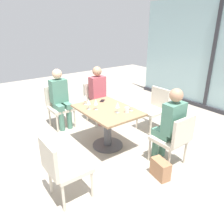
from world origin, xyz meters
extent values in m
plane|color=#A89E8E|center=(0.00, 0.00, 0.00)|extent=(12.00, 12.00, 0.00)
cube|color=#95B7BC|center=(0.00, 3.20, 1.35)|extent=(4.45, 0.03, 2.70)
cube|color=#2D2D33|center=(0.00, 3.17, 1.35)|extent=(0.08, 0.06, 2.70)
cube|color=#2D2D33|center=(0.00, 3.17, 0.05)|extent=(4.45, 0.10, 0.10)
cube|color=#997551|center=(0.00, 0.00, 0.71)|extent=(1.16, 0.83, 0.04)
cylinder|color=#4C4C51|center=(0.00, 0.00, 0.35)|extent=(0.14, 0.14, 0.69)
cylinder|color=#4C4C51|center=(0.00, 0.00, 0.01)|extent=(0.56, 0.56, 0.02)
cube|color=beige|center=(0.99, 0.48, 0.42)|extent=(0.46, 0.46, 0.06)
cube|color=beige|center=(1.24, 0.48, 0.66)|extent=(0.05, 0.46, 0.42)
cylinder|color=beige|center=(0.79, 0.68, 0.20)|extent=(0.04, 0.04, 0.39)
cylinder|color=beige|center=(0.79, 0.28, 0.20)|extent=(0.04, 0.04, 0.39)
cylinder|color=beige|center=(1.19, 0.68, 0.20)|extent=(0.04, 0.04, 0.39)
cylinder|color=beige|center=(1.19, 0.28, 0.20)|extent=(0.04, 0.04, 0.39)
cube|color=beige|center=(-0.99, 0.48, 0.42)|extent=(0.46, 0.46, 0.06)
cube|color=beige|center=(-1.24, 0.48, 0.66)|extent=(0.05, 0.46, 0.42)
cylinder|color=beige|center=(-0.79, 0.28, 0.20)|extent=(0.04, 0.04, 0.39)
cylinder|color=beige|center=(-0.79, 0.68, 0.20)|extent=(0.04, 0.04, 0.39)
cylinder|color=beige|center=(-1.19, 0.28, 0.20)|extent=(0.04, 0.04, 0.39)
cylinder|color=beige|center=(-1.19, 0.68, 0.20)|extent=(0.04, 0.04, 0.39)
cube|color=beige|center=(-1.25, -0.32, 0.42)|extent=(0.46, 0.46, 0.06)
cube|color=beige|center=(-1.50, -0.32, 0.66)|extent=(0.05, 0.46, 0.42)
cylinder|color=beige|center=(-1.05, -0.52, 0.20)|extent=(0.04, 0.04, 0.39)
cylinder|color=beige|center=(-1.05, -0.12, 0.20)|extent=(0.04, 0.04, 0.39)
cylinder|color=beige|center=(-1.45, -0.52, 0.20)|extent=(0.04, 0.04, 0.39)
cylinder|color=beige|center=(-1.45, -0.12, 0.20)|extent=(0.04, 0.04, 0.39)
cube|color=beige|center=(0.72, -1.11, 0.42)|extent=(0.46, 0.46, 0.06)
cube|color=beige|center=(0.72, -1.36, 0.66)|extent=(0.46, 0.05, 0.42)
cylinder|color=beige|center=(0.92, -0.91, 0.20)|extent=(0.04, 0.04, 0.39)
cylinder|color=beige|center=(0.52, -0.91, 0.20)|extent=(0.04, 0.04, 0.39)
cylinder|color=beige|center=(0.92, -1.31, 0.20)|extent=(0.04, 0.04, 0.39)
cylinder|color=beige|center=(0.52, -1.31, 0.20)|extent=(0.04, 0.04, 0.39)
cube|color=beige|center=(0.00, 1.11, 0.42)|extent=(0.46, 0.46, 0.06)
cube|color=beige|center=(0.00, 1.36, 0.66)|extent=(0.46, 0.05, 0.42)
cylinder|color=beige|center=(-0.20, 0.91, 0.20)|extent=(0.04, 0.04, 0.39)
cylinder|color=beige|center=(0.20, 0.91, 0.20)|extent=(0.04, 0.04, 0.39)
cylinder|color=beige|center=(-0.20, 1.31, 0.20)|extent=(0.04, 0.04, 0.39)
cylinder|color=beige|center=(0.20, 1.31, 0.20)|extent=(0.04, 0.04, 0.39)
cylinder|color=#4C7F6B|center=(0.81, 0.57, 0.23)|extent=(0.11, 0.11, 0.45)
cube|color=#4C7F6B|center=(0.91, 0.57, 0.51)|extent=(0.32, 0.13, 0.11)
cylinder|color=#4C7F6B|center=(0.81, 0.39, 0.23)|extent=(0.11, 0.11, 0.45)
cube|color=#4C7F6B|center=(0.91, 0.39, 0.51)|extent=(0.32, 0.13, 0.11)
cube|color=#4C7F6B|center=(1.04, 0.48, 0.80)|extent=(0.20, 0.34, 0.48)
sphere|color=tan|center=(1.04, 0.48, 1.16)|extent=(0.20, 0.20, 0.20)
cylinder|color=#B24C56|center=(-0.81, 0.39, 0.23)|extent=(0.11, 0.11, 0.45)
cube|color=#B24C56|center=(-0.91, 0.39, 0.51)|extent=(0.32, 0.13, 0.11)
cylinder|color=#B24C56|center=(-0.81, 0.57, 0.23)|extent=(0.11, 0.11, 0.45)
cube|color=#B24C56|center=(-0.91, 0.57, 0.51)|extent=(0.32, 0.13, 0.11)
cube|color=#B24C56|center=(-1.04, 0.48, 0.80)|extent=(0.20, 0.34, 0.48)
sphere|color=tan|center=(-1.04, 0.48, 1.16)|extent=(0.20, 0.20, 0.20)
cylinder|color=#4C7F6B|center=(-1.08, -0.41, 0.23)|extent=(0.11, 0.11, 0.45)
cube|color=#4C7F6B|center=(-1.17, -0.41, 0.51)|extent=(0.32, 0.13, 0.11)
cylinder|color=#4C7F6B|center=(-1.08, -0.23, 0.23)|extent=(0.11, 0.11, 0.45)
cube|color=#4C7F6B|center=(-1.17, -0.23, 0.51)|extent=(0.32, 0.13, 0.11)
cube|color=#4C7F6B|center=(-1.30, -0.32, 0.80)|extent=(0.20, 0.34, 0.48)
sphere|color=#D8AD8C|center=(-1.30, -0.32, 1.16)|extent=(0.20, 0.20, 0.20)
cylinder|color=silver|center=(-0.19, -0.26, 0.73)|extent=(0.06, 0.06, 0.00)
cylinder|color=silver|center=(-0.19, -0.26, 0.78)|extent=(0.01, 0.01, 0.08)
cone|color=silver|center=(-0.19, -0.26, 0.87)|extent=(0.07, 0.07, 0.09)
cylinder|color=silver|center=(-0.10, -0.17, 0.73)|extent=(0.06, 0.06, 0.00)
cylinder|color=silver|center=(-0.10, -0.17, 0.78)|extent=(0.01, 0.01, 0.08)
cone|color=silver|center=(-0.10, -0.17, 0.87)|extent=(0.07, 0.07, 0.09)
cylinder|color=silver|center=(0.30, 0.28, 0.73)|extent=(0.06, 0.06, 0.00)
cylinder|color=silver|center=(0.30, 0.28, 0.78)|extent=(0.01, 0.01, 0.08)
cone|color=silver|center=(0.30, 0.28, 0.87)|extent=(0.07, 0.07, 0.09)
cylinder|color=silver|center=(0.23, 0.04, 0.73)|extent=(0.06, 0.06, 0.00)
cylinder|color=silver|center=(0.23, 0.04, 0.78)|extent=(0.01, 0.01, 0.08)
cone|color=silver|center=(0.23, 0.04, 0.87)|extent=(0.07, 0.07, 0.09)
cylinder|color=silver|center=(-0.43, -0.19, 0.73)|extent=(0.06, 0.06, 0.00)
cylinder|color=silver|center=(-0.43, -0.19, 0.78)|extent=(0.01, 0.01, 0.08)
cone|color=silver|center=(-0.43, -0.19, 0.87)|extent=(0.07, 0.07, 0.09)
cylinder|color=white|center=(0.32, 0.17, 0.78)|extent=(0.08, 0.08, 0.09)
cube|color=black|center=(-0.40, 0.17, 0.73)|extent=(0.14, 0.16, 0.01)
cube|color=#A3704C|center=(1.19, 0.09, 0.14)|extent=(0.32, 0.21, 0.28)
camera|label=1|loc=(2.88, -2.06, 2.13)|focal=35.12mm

